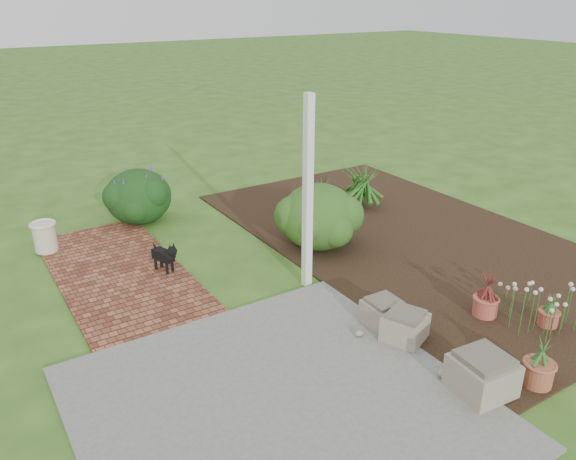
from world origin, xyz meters
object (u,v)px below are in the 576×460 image
stone_trough_near (482,376)px  evergreen_shrub (319,215)px  cream_ceramic_urn (45,237)px  black_dog (165,255)px

stone_trough_near → evergreen_shrub: evergreen_shrub is taller
cream_ceramic_urn → evergreen_shrub: size_ratio=0.37×
stone_trough_near → black_dog: (-1.63, 3.99, 0.07)m
black_dog → evergreen_shrub: bearing=-30.2°
black_dog → cream_ceramic_urn: (-1.25, 1.58, -0.03)m
black_dog → cream_ceramic_urn: size_ratio=1.06×
stone_trough_near → black_dog: size_ratio=1.12×
cream_ceramic_urn → evergreen_shrub: bearing=-29.3°
stone_trough_near → black_dog: 4.31m
stone_trough_near → cream_ceramic_urn: cream_ceramic_urn is taller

